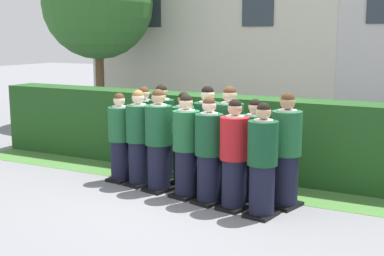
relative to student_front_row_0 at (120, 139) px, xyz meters
The scene contains 18 objects.
ground_plane 1.61m from the student_front_row_0, 12.06° to the right, with size 60.00×60.00×0.00m, color slate.
student_front_row_0 is the anchor object (origin of this frame).
student_front_row_1 0.44m from the student_front_row_0, ahead, with size 0.47×0.55×1.62m.
student_front_row_2 0.92m from the student_front_row_0, 12.26° to the right, with size 0.48×0.56×1.66m.
student_front_row_3 1.47m from the student_front_row_0, 11.13° to the right, with size 0.47×0.54×1.62m.
student_front_row_4 1.93m from the student_front_row_0, 11.92° to the right, with size 0.48×0.56×1.62m.
student_in_red_blazer 2.39m from the student_front_row_0, 11.72° to the right, with size 0.45×0.52×1.62m.
student_front_row_6 2.87m from the student_front_row_0, 11.99° to the right, with size 0.44×0.54×1.61m.
student_rear_row_0 0.59m from the student_front_row_0, 77.41° to the left, with size 0.46×0.53×1.60m.
student_rear_row_1 0.73m from the student_front_row_0, 38.96° to the left, with size 0.46×0.54×1.67m.
student_rear_row_2 1.11m from the student_front_row_0, 19.46° to the left, with size 0.42×0.50×1.57m.
student_rear_row_3 1.58m from the student_front_row_0, ahead, with size 0.47×0.57×1.71m.
student_rear_row_4 1.99m from the student_front_row_0, ahead, with size 0.51×0.59×1.73m.
student_rear_row_5 2.44m from the student_front_row_0, ahead, with size 0.43×0.53×1.57m.
student_rear_row_6 2.97m from the student_front_row_0, ahead, with size 0.50×0.58×1.70m.
hedge 1.96m from the student_front_row_0, 44.15° to the left, with size 10.14×0.70×1.42m.
oak_tree_left 6.81m from the student_front_row_0, 130.30° to the left, with size 3.08×3.08×4.90m.
lawn_strip 1.68m from the student_front_row_0, 21.92° to the left, with size 10.14×0.90×0.01m, color #477A38.
Camera 1 is at (3.79, -6.99, 2.51)m, focal length 49.14 mm.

